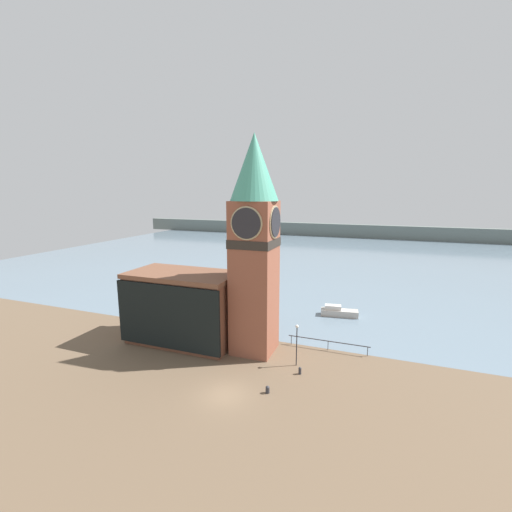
% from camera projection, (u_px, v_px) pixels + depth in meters
% --- Properties ---
extents(ground_plane, '(160.00, 160.00, 0.00)m').
position_uv_depth(ground_plane, '(226.00, 395.00, 29.54)').
color(ground_plane, brown).
extents(water, '(160.00, 120.00, 0.00)m').
position_uv_depth(water, '(335.00, 254.00, 95.86)').
color(water, slate).
rests_on(water, ground_plane).
extents(far_shoreline, '(180.00, 3.00, 5.00)m').
position_uv_depth(far_shoreline, '(349.00, 231.00, 132.27)').
color(far_shoreline, slate).
rests_on(far_shoreline, water).
extents(pier_railing, '(8.95, 0.08, 1.09)m').
position_uv_depth(pier_railing, '(328.00, 342.00, 37.76)').
color(pier_railing, '#333338').
rests_on(pier_railing, ground_plane).
extents(clock_tower, '(4.98, 4.98, 23.08)m').
position_uv_depth(clock_tower, '(254.00, 241.00, 35.64)').
color(clock_tower, brown).
rests_on(clock_tower, ground_plane).
extents(pier_building, '(12.61, 6.77, 8.22)m').
position_uv_depth(pier_building, '(183.00, 307.00, 39.62)').
color(pier_building, brown).
rests_on(pier_building, ground_plane).
extents(boat_near, '(5.26, 2.23, 1.52)m').
position_uv_depth(boat_near, '(338.00, 312.00, 48.28)').
color(boat_near, '#B7B2A8').
rests_on(boat_near, water).
extents(mooring_bollard_near, '(0.29, 0.29, 0.72)m').
position_uv_depth(mooring_bollard_near, '(300.00, 370.00, 32.85)').
color(mooring_bollard_near, '#2D2D33').
rests_on(mooring_bollard_near, ground_plane).
extents(mooring_bollard_far, '(0.36, 0.36, 0.67)m').
position_uv_depth(mooring_bollard_far, '(268.00, 389.00, 29.75)').
color(mooring_bollard_far, '#2D2D33').
rests_on(mooring_bollard_far, ground_plane).
extents(lamp_post, '(0.32, 0.32, 4.33)m').
position_uv_depth(lamp_post, '(297.00, 338.00, 34.02)').
color(lamp_post, black).
rests_on(lamp_post, ground_plane).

